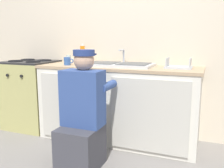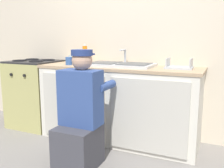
{
  "view_description": "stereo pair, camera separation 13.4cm",
  "coord_description": "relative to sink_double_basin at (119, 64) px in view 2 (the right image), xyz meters",
  "views": [
    {
      "loc": [
        0.99,
        -2.41,
        1.2
      ],
      "look_at": [
        0.0,
        0.1,
        0.71
      ],
      "focal_mm": 40.0,
      "sensor_mm": 36.0,
      "label": 1
    },
    {
      "loc": [
        1.11,
        -2.35,
        1.2
      ],
      "look_at": [
        0.0,
        0.1,
        0.71
      ],
      "focal_mm": 40.0,
      "sensor_mm": 36.0,
      "label": 2
    }
  ],
  "objects": [
    {
      "name": "stove_range",
      "position": [
        -1.26,
        -0.0,
        -0.45
      ],
      "size": [
        0.63,
        0.62,
        0.92
      ],
      "color": "tan",
      "rests_on": "ground_plane"
    },
    {
      "name": "countertop",
      "position": [
        0.0,
        -0.0,
        -0.03
      ],
      "size": [
        1.88,
        0.62,
        0.03
      ],
      "primitive_type": "cube",
      "color": "tan",
      "rests_on": "counter_cabinet"
    },
    {
      "name": "ground_plane",
      "position": [
        0.0,
        -0.3,
        -0.91
      ],
      "size": [
        12.0,
        12.0,
        0.0
      ],
      "primitive_type": "plane",
      "color": "gray"
    },
    {
      "name": "sink_double_basin",
      "position": [
        0.0,
        0.0,
        0.0
      ],
      "size": [
        0.8,
        0.44,
        0.19
      ],
      "color": "silver",
      "rests_on": "countertop"
    },
    {
      "name": "plumber_person",
      "position": [
        -0.09,
        -0.73,
        -0.45
      ],
      "size": [
        0.42,
        0.61,
        1.1
      ],
      "color": "#3F3F47",
      "rests_on": "ground_plane"
    },
    {
      "name": "back_wall",
      "position": [
        0.0,
        0.35,
        0.34
      ],
      "size": [
        6.0,
        0.1,
        2.5
      ],
      "primitive_type": "cube",
      "color": "beige",
      "rests_on": "ground_plane"
    },
    {
      "name": "coffee_mug",
      "position": [
        -0.6,
        -0.13,
        0.03
      ],
      "size": [
        0.13,
        0.08,
        0.09
      ],
      "color": "#335699",
      "rests_on": "countertop"
    },
    {
      "name": "condiment_jar",
      "position": [
        -0.55,
        0.1,
        0.05
      ],
      "size": [
        0.07,
        0.07,
        0.13
      ],
      "color": "#DBB760",
      "rests_on": "countertop"
    },
    {
      "name": "counter_cabinet",
      "position": [
        0.0,
        -0.01,
        -0.48
      ],
      "size": [
        1.84,
        0.62,
        0.86
      ],
      "color": "silver",
      "rests_on": "ground_plane"
    },
    {
      "name": "water_glass",
      "position": [
        -0.74,
        0.12,
        0.03
      ],
      "size": [
        0.06,
        0.06,
        0.1
      ],
      "color": "#ADC6CC",
      "rests_on": "countertop"
    },
    {
      "name": "dish_rack_tray",
      "position": [
        0.68,
        0.02,
        0.01
      ],
      "size": [
        0.28,
        0.22,
        0.11
      ],
      "color": "#B2B7BC",
      "rests_on": "countertop"
    },
    {
      "name": "soap_bottle_orange",
      "position": [
        -0.57,
        0.19,
        0.09
      ],
      "size": [
        0.06,
        0.06,
        0.25
      ],
      "color": "orange",
      "rests_on": "countertop"
    }
  ]
}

